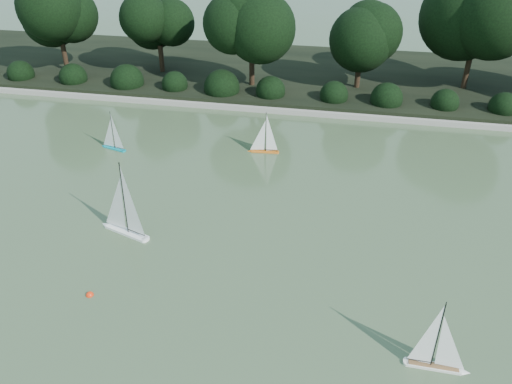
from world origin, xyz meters
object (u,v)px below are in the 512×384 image
sailboat_white_a (121,221)px  sailboat_white_b (441,358)px  sailboat_orange (262,146)px  race_buoy (90,295)px  sailboat_teal (112,142)px

sailboat_white_a → sailboat_white_b: 7.18m
sailboat_white_b → sailboat_orange: bearing=120.8°
sailboat_white_b → race_buoy: (-6.44, 0.47, -0.23)m
sailboat_white_a → race_buoy: 2.15m
sailboat_white_a → race_buoy: bearing=-83.1°
sailboat_orange → race_buoy: (-2.11, -6.78, -0.21)m
sailboat_teal → sailboat_white_b: bearing=-36.6°
race_buoy → sailboat_white_a: bearing=96.9°
sailboat_white_a → sailboat_teal: 4.55m
sailboat_orange → sailboat_teal: 4.57m
sailboat_teal → race_buoy: 6.57m
sailboat_orange → sailboat_teal: bearing=-171.6°
sailboat_white_a → sailboat_teal: (-2.15, 4.00, -0.10)m
sailboat_orange → race_buoy: sailboat_orange is taller
sailboat_white_a → sailboat_orange: bearing=63.1°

